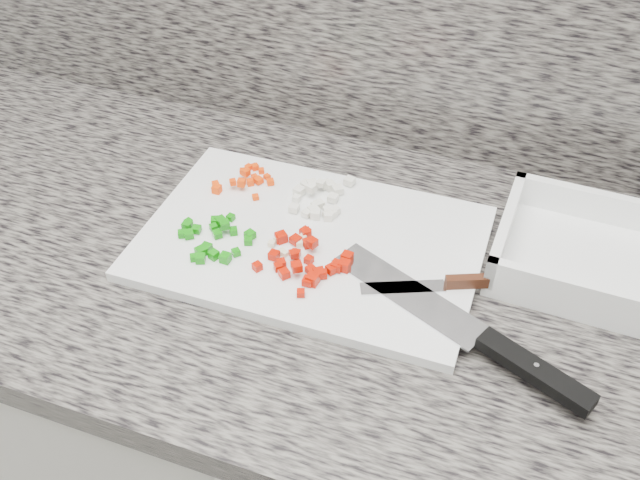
{
  "coord_description": "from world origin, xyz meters",
  "views": [
    {
      "loc": [
        0.25,
        0.78,
        1.55
      ],
      "look_at": [
        0.01,
        1.44,
        0.94
      ],
      "focal_mm": 40.0,
      "sensor_mm": 36.0,
      "label": 1
    }
  ],
  "objects": [
    {
      "name": "countertop",
      "position": [
        0.0,
        1.44,
        0.88
      ],
      "size": [
        3.96,
        0.64,
        0.04
      ],
      "primitive_type": "cube",
      "color": "#66625A",
      "rests_on": "cabinet"
    },
    {
      "name": "garlic_pile",
      "position": [
        -0.03,
        1.44,
        0.92
      ],
      "size": [
        0.05,
        0.05,
        0.01
      ],
      "color": "beige",
      "rests_on": "cutting_board"
    },
    {
      "name": "chef_knife",
      "position": [
        0.25,
        1.35,
        0.92
      ],
      "size": [
        0.34,
        0.18,
        0.02
      ],
      "rotation": [
        0.0,
        0.0,
        -0.42
      ],
      "color": "silver",
      "rests_on": "cutting_board"
    },
    {
      "name": "carrot_pile",
      "position": [
        -0.15,
        1.54,
        0.92
      ],
      "size": [
        0.09,
        0.08,
        0.02
      ],
      "color": "#FF4005",
      "rests_on": "cutting_board"
    },
    {
      "name": "cabinet",
      "position": [
        0.0,
        1.44,
        0.43
      ],
      "size": [
        3.92,
        0.62,
        0.86
      ],
      "primitive_type": "cube",
      "color": "silver",
      "rests_on": "ground"
    },
    {
      "name": "onion_pile",
      "position": [
        -0.03,
        1.54,
        0.92
      ],
      "size": [
        0.08,
        0.1,
        0.02
      ],
      "color": "white",
      "rests_on": "cutting_board"
    },
    {
      "name": "red_pepper_pile",
      "position": [
        0.0,
        1.41,
        0.92
      ],
      "size": [
        0.12,
        0.12,
        0.02
      ],
      "color": "#BA1302",
      "rests_on": "cutting_board"
    },
    {
      "name": "green_pepper_pile",
      "position": [
        -0.13,
        1.41,
        0.92
      ],
      "size": [
        0.11,
        0.1,
        0.02
      ],
      "color": "#11840C",
      "rests_on": "cutting_board"
    },
    {
      "name": "cutting_board",
      "position": [
        -0.01,
        1.46,
        0.91
      ],
      "size": [
        0.46,
        0.31,
        0.02
      ],
      "primitive_type": "cube",
      "rotation": [
        0.0,
        0.0,
        0.01
      ],
      "color": "white",
      "rests_on": "countertop"
    },
    {
      "name": "paring_knife",
      "position": [
        0.2,
        1.44,
        0.92
      ],
      "size": [
        0.2,
        0.1,
        0.02
      ],
      "rotation": [
        0.0,
        0.0,
        0.41
      ],
      "color": "silver",
      "rests_on": "cutting_board"
    },
    {
      "name": "tray",
      "position": [
        0.37,
        1.54,
        0.92
      ],
      "size": [
        0.29,
        0.21,
        0.06
      ],
      "rotation": [
        0.0,
        0.0,
        -0.04
      ],
      "color": "white",
      "rests_on": "countertop"
    }
  ]
}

